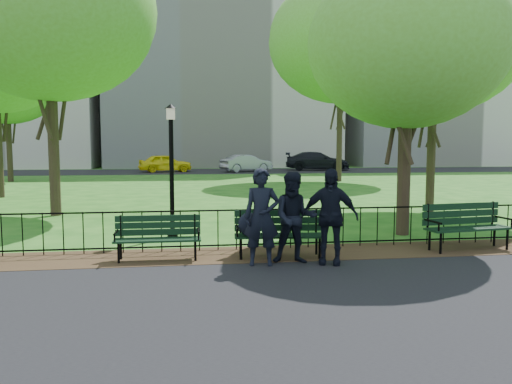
{
  "coord_description": "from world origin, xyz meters",
  "views": [
    {
      "loc": [
        -2.07,
        -8.64,
        2.28
      ],
      "look_at": [
        -0.64,
        1.5,
        1.32
      ],
      "focal_mm": 35.0,
      "sensor_mm": 36.0,
      "label": 1
    }
  ],
  "objects": [
    {
      "name": "apartment_mid",
      "position": [
        2.0,
        48.0,
        15.0
      ],
      "size": [
        24.0,
        15.0,
        30.0
      ],
      "primitive_type": "cube",
      "color": "beige",
      "rests_on": "ground"
    },
    {
      "name": "far_street",
      "position": [
        0.0,
        35.0,
        0.01
      ],
      "size": [
        70.0,
        9.0,
        0.01
      ],
      "primitive_type": "cube",
      "color": "black",
      "rests_on": "ground"
    },
    {
      "name": "tree_near_e",
      "position": [
        3.4,
        3.31,
        4.77
      ],
      "size": [
        4.93,
        4.93,
        6.88
      ],
      "color": "#2D2116",
      "rests_on": "ground"
    },
    {
      "name": "tree_far_w",
      "position": [
        -12.94,
        24.34,
        6.36
      ],
      "size": [
        6.58,
        6.58,
        9.16
      ],
      "color": "#2D2116",
      "rests_on": "ground"
    },
    {
      "name": "dirt_strip",
      "position": [
        0.0,
        1.5,
        0.01
      ],
      "size": [
        60.0,
        1.6,
        0.01
      ],
      "primitive_type": "cube",
      "color": "#3A2317",
      "rests_on": "ground"
    },
    {
      "name": "tree_far_e",
      "position": [
        7.52,
        21.81,
        8.66
      ],
      "size": [
        8.95,
        8.95,
        12.47
      ],
      "color": "#2D2116",
      "rests_on": "ground"
    },
    {
      "name": "lamppost",
      "position": [
        -2.42,
        3.83,
        1.79
      ],
      "size": [
        0.29,
        0.29,
        3.28
      ],
      "color": "black",
      "rests_on": "ground"
    },
    {
      "name": "taxi",
      "position": [
        -3.79,
        34.3,
        0.77
      ],
      "size": [
        4.71,
        2.68,
        1.51
      ],
      "primitive_type": "imported",
      "rotation": [
        0.0,
        0.0,
        1.78
      ],
      "color": "yellow",
      "rests_on": "far_street"
    },
    {
      "name": "person_left",
      "position": [
        -0.67,
        0.56,
        0.93
      ],
      "size": [
        0.73,
        0.54,
        1.84
      ],
      "primitive_type": "imported",
      "rotation": [
        0.0,
        0.0,
        -0.16
      ],
      "color": "black",
      "rests_on": "asphalt_path"
    },
    {
      "name": "person_mid",
      "position": [
        -0.02,
        0.63,
        0.89
      ],
      "size": [
        0.91,
        0.57,
        1.76
      ],
      "primitive_type": "imported",
      "rotation": [
        0.0,
        0.0,
        -0.15
      ],
      "color": "black",
      "rests_on": "asphalt_path"
    },
    {
      "name": "iron_fence",
      "position": [
        0.0,
        2.0,
        0.5
      ],
      "size": [
        24.06,
        0.06,
        1.0
      ],
      "color": "black",
      "rests_on": "ground"
    },
    {
      "name": "park_bench_main",
      "position": [
        -0.5,
        1.17,
        0.65
      ],
      "size": [
        1.85,
        0.71,
        1.03
      ],
      "rotation": [
        0.0,
        0.0,
        -0.08
      ],
      "color": "black",
      "rests_on": "ground"
    },
    {
      "name": "park_bench_left_a",
      "position": [
        -2.64,
        1.31,
        0.55
      ],
      "size": [
        1.69,
        0.53,
        0.96
      ],
      "rotation": [
        0.0,
        0.0,
        -0.0
      ],
      "color": "black",
      "rests_on": "ground"
    },
    {
      "name": "ground",
      "position": [
        0.0,
        0.0,
        0.0
      ],
      "size": [
        120.0,
        120.0,
        0.0
      ],
      "primitive_type": "plane",
      "color": "#205E18"
    },
    {
      "name": "sedan_silver",
      "position": [
        3.06,
        33.74,
        0.74
      ],
      "size": [
        4.69,
        3.14,
        1.46
      ],
      "primitive_type": "imported",
      "rotation": [
        0.0,
        0.0,
        1.97
      ],
      "color": "#96989D",
      "rests_on": "far_street"
    },
    {
      "name": "park_bench_right_a",
      "position": [
        3.96,
        1.37,
        0.63
      ],
      "size": [
        1.99,
        0.84,
        1.1
      ],
      "rotation": [
        0.0,
        0.0,
        0.13
      ],
      "color": "black",
      "rests_on": "ground"
    },
    {
      "name": "apartment_east",
      "position": [
        26.0,
        48.0,
        12.0
      ],
      "size": [
        20.0,
        15.0,
        24.0
      ],
      "primitive_type": "cube",
      "color": "silver",
      "rests_on": "ground"
    },
    {
      "name": "person_right",
      "position": [
        0.63,
        0.48,
        0.93
      ],
      "size": [
        1.16,
        0.8,
        1.83
      ],
      "primitive_type": "imported",
      "rotation": [
        0.0,
        0.0,
        -0.37
      ],
      "color": "black",
      "rests_on": "asphalt_path"
    },
    {
      "name": "sedan_dark",
      "position": [
        9.73,
        35.29,
        0.85
      ],
      "size": [
        6.11,
        3.5,
        1.67
      ],
      "primitive_type": "imported",
      "rotation": [
        0.0,
        0.0,
        1.36
      ],
      "color": "black",
      "rests_on": "far_street"
    },
    {
      "name": "tree_near_w",
      "position": [
        -6.27,
        8.2,
        6.51
      ],
      "size": [
        6.73,
        6.73,
        9.38
      ],
      "color": "#2D2116",
      "rests_on": "ground"
    },
    {
      "name": "tree_mid_e",
      "position": [
        6.28,
        7.5,
        5.85
      ],
      "size": [
        6.04,
        6.04,
        8.42
      ],
      "color": "#2D2116",
      "rests_on": "ground"
    },
    {
      "name": "asphalt_path",
      "position": [
        0.0,
        -3.4,
        0.01
      ],
      "size": [
        60.0,
        9.2,
        0.01
      ],
      "primitive_type": "cube",
      "color": "black",
      "rests_on": "ground"
    }
  ]
}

